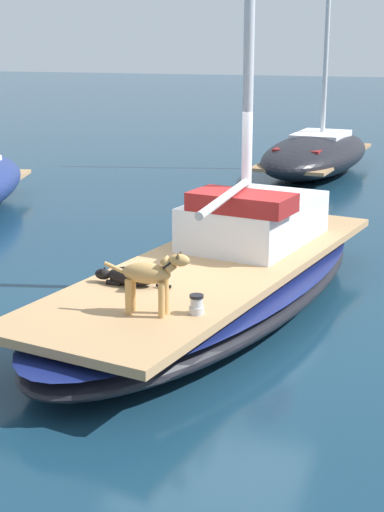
# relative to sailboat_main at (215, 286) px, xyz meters

# --- Properties ---
(ground_plane) EXTENTS (120.00, 120.00, 0.00)m
(ground_plane) POSITION_rel_sailboat_main_xyz_m (0.00, 0.00, -0.34)
(ground_plane) COLOR #143347
(sailboat_main) EXTENTS (3.90, 7.59, 0.66)m
(sailboat_main) POSITION_rel_sailboat_main_xyz_m (0.00, 0.00, 0.00)
(sailboat_main) COLOR black
(sailboat_main) RESTS_ON ground
(cabin_house) EXTENTS (1.81, 2.46, 0.84)m
(cabin_house) POSITION_rel_sailboat_main_xyz_m (0.24, 1.09, 0.67)
(cabin_house) COLOR silver
(cabin_house) RESTS_ON sailboat_main
(dog_black) EXTENTS (0.95, 0.27, 0.22)m
(dog_black) POSITION_rel_sailboat_main_xyz_m (-0.70, -1.22, 0.43)
(dog_black) COLOR black
(dog_black) RESTS_ON sailboat_main
(dog_tan) EXTENTS (0.94, 0.23, 0.70)m
(dog_tan) POSITION_rel_sailboat_main_xyz_m (-0.11, -2.08, 0.75)
(dog_tan) COLOR tan
(dog_tan) RESTS_ON sailboat_main
(deck_winch) EXTENTS (0.16, 0.16, 0.21)m
(deck_winch) POSITION_rel_sailboat_main_xyz_m (0.34, -1.93, 0.42)
(deck_winch) COLOR #B7B7BC
(deck_winch) RESTS_ON sailboat_main
(coiled_rope) EXTENTS (0.32, 0.32, 0.04)m
(coiled_rope) POSITION_rel_sailboat_main_xyz_m (-0.75, -0.86, 0.35)
(coiled_rope) COLOR beige
(coiled_rope) RESTS_ON sailboat_main
(moored_boat_far_astern) EXTENTS (2.87, 6.20, 7.07)m
(moored_boat_far_astern) POSITION_rel_sailboat_main_xyz_m (-0.37, 10.86, 0.21)
(moored_boat_far_astern) COLOR black
(moored_boat_far_astern) RESTS_ON ground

